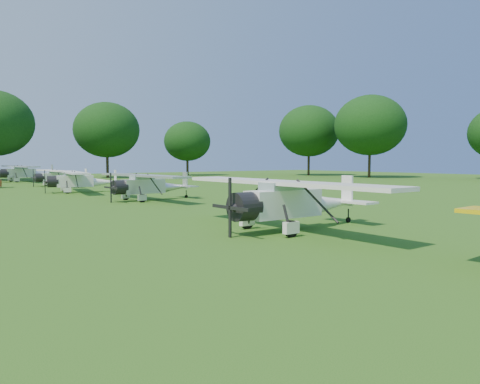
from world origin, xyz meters
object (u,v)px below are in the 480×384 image
(aircraft_4, at_px, (149,184))
(aircraft_3, at_px, (293,198))
(aircraft_5, at_px, (80,179))
(aircraft_7, at_px, (25,172))
(aircraft_6, at_px, (60,176))

(aircraft_4, bearing_deg, aircraft_3, -99.04)
(aircraft_4, relative_size, aircraft_5, 1.01)
(aircraft_7, bearing_deg, aircraft_6, -90.44)
(aircraft_3, height_order, aircraft_7, aircraft_7)
(aircraft_3, distance_m, aircraft_6, 39.97)
(aircraft_3, xyz_separation_m, aircraft_7, (0.53, 53.18, 0.02))
(aircraft_6, bearing_deg, aircraft_5, -98.61)
(aircraft_5, xyz_separation_m, aircraft_6, (1.44, 11.76, -0.06))
(aircraft_4, distance_m, aircraft_6, 23.00)
(aircraft_3, xyz_separation_m, aircraft_6, (1.41, 39.95, -0.20))
(aircraft_3, bearing_deg, aircraft_5, 89.12)
(aircraft_5, bearing_deg, aircraft_7, 98.46)
(aircraft_4, relative_size, aircraft_7, 0.89)
(aircraft_5, bearing_deg, aircraft_4, -72.91)
(aircraft_5, height_order, aircraft_6, aircraft_5)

